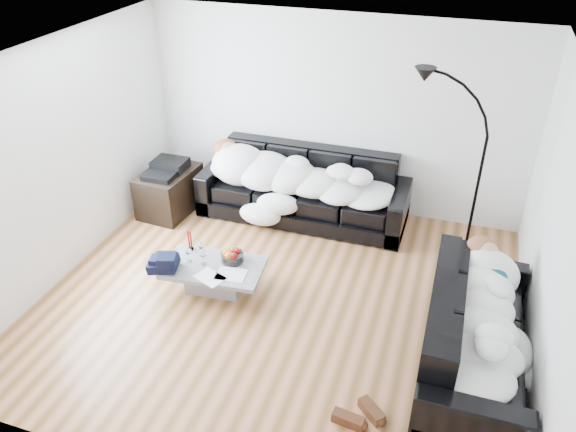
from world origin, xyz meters
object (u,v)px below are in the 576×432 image
(sofa_back, at_px, (303,187))
(candle_left, at_px, (189,241))
(sleeper_right, at_px, (482,315))
(wine_glass_a, at_px, (201,249))
(wine_glass_b, at_px, (188,255))
(sofa_right, at_px, (478,332))
(fruit_bowl, at_px, (232,255))
(wine_glass_c, at_px, (203,257))
(candle_right, at_px, (191,240))
(stereo, at_px, (167,167))
(shoes, at_px, (359,415))
(sleeper_back, at_px, (302,175))
(floor_lamp, at_px, (476,192))
(av_cabinet, at_px, (170,191))
(coffee_table, at_px, (215,277))

(sofa_back, bearing_deg, candle_left, -117.95)
(sleeper_right, bearing_deg, wine_glass_a, 81.53)
(sleeper_right, bearing_deg, wine_glass_b, 84.36)
(sofa_right, xyz_separation_m, fruit_bowl, (-2.61, 0.46, -0.04))
(sofa_right, distance_m, wine_glass_c, 2.90)
(wine_glass_c, xyz_separation_m, candle_right, (-0.26, 0.22, 0.02))
(sofa_back, bearing_deg, stereo, -166.72)
(sofa_back, distance_m, wine_glass_b, 1.97)
(shoes, bearing_deg, sleeper_right, 66.25)
(candle_left, bearing_deg, wine_glass_a, -18.26)
(sleeper_back, bearing_deg, floor_lamp, -12.99)
(sleeper_right, xyz_separation_m, shoes, (-0.87, -0.92, -0.59))
(sofa_back, bearing_deg, floor_lamp, -14.27)
(sofa_right, distance_m, floor_lamp, 1.69)
(candle_left, xyz_separation_m, av_cabinet, (-0.91, 1.20, -0.15))
(sleeper_back, bearing_deg, sofa_right, -41.95)
(av_cabinet, bearing_deg, sofa_back, 17.97)
(sleeper_right, distance_m, fruit_bowl, 2.66)
(sleeper_back, height_order, floor_lamp, floor_lamp)
(stereo, bearing_deg, sofa_back, 13.01)
(av_cabinet, relative_size, stereo, 1.95)
(wine_glass_a, distance_m, stereo, 1.68)
(av_cabinet, bearing_deg, shoes, -34.64)
(candle_left, bearing_deg, stereo, 127.35)
(sofa_back, height_order, wine_glass_a, sofa_back)
(sofa_back, distance_m, stereo, 1.83)
(sleeper_back, distance_m, av_cabinet, 1.84)
(wine_glass_c, height_order, floor_lamp, floor_lamp)
(sofa_back, relative_size, sleeper_right, 1.50)
(sofa_back, height_order, candle_left, sofa_back)
(coffee_table, relative_size, shoes, 2.33)
(sofa_right, bearing_deg, candle_right, 80.46)
(sofa_right, distance_m, wine_glass_b, 3.08)
(wine_glass_b, distance_m, av_cabinet, 1.72)
(sofa_back, relative_size, candle_left, 10.49)
(floor_lamp, bearing_deg, coffee_table, -172.89)
(candle_left, bearing_deg, sofa_right, -9.04)
(fruit_bowl, height_order, stereo, stereo)
(wine_glass_c, bearing_deg, coffee_table, 5.27)
(wine_glass_c, height_order, candle_right, candle_right)
(sofa_right, bearing_deg, wine_glass_c, 83.96)
(sleeper_right, bearing_deg, fruit_bowl, 79.90)
(wine_glass_a, relative_size, candle_left, 0.68)
(sofa_right, xyz_separation_m, wine_glass_a, (-2.98, 0.44, -0.03))
(stereo, bearing_deg, av_cabinet, 0.00)
(sleeper_right, height_order, fruit_bowl, sleeper_right)
(candle_left, relative_size, shoes, 0.56)
(wine_glass_b, bearing_deg, floor_lamp, 23.81)
(coffee_table, distance_m, floor_lamp, 3.01)
(sleeper_right, bearing_deg, stereo, 67.34)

